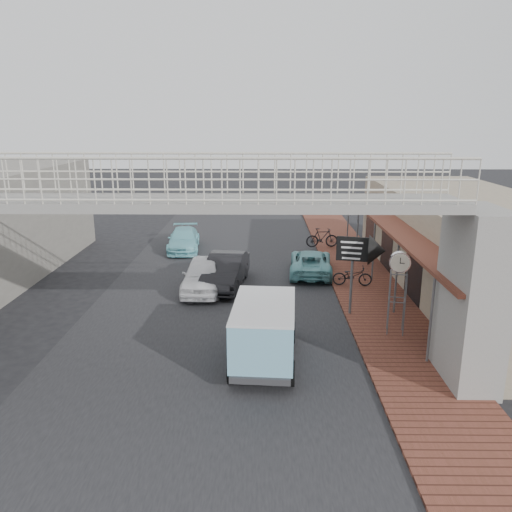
{
  "coord_description": "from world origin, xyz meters",
  "views": [
    {
      "loc": [
        1.85,
        -16.92,
        7.22
      ],
      "look_at": [
        1.59,
        2.9,
        1.8
      ],
      "focal_mm": 35.0,
      "sensor_mm": 36.0,
      "label": 1
    }
  ],
  "objects_px": {
    "angkot_van": "(264,324)",
    "motorcycle_near": "(352,276)",
    "angkot_far": "(184,240)",
    "dark_sedan": "(226,271)",
    "street_clock": "(400,266)",
    "angkot_curb": "(311,262)",
    "motorcycle_far": "(322,238)",
    "white_hatchback": "(203,274)",
    "arrow_sign": "(374,251)"
  },
  "relations": [
    {
      "from": "dark_sedan",
      "to": "angkot_van",
      "type": "relative_size",
      "value": 1.06
    },
    {
      "from": "white_hatchback",
      "to": "angkot_far",
      "type": "distance_m",
      "value": 7.23
    },
    {
      "from": "dark_sedan",
      "to": "angkot_van",
      "type": "bearing_deg",
      "value": -69.87
    },
    {
      "from": "motorcycle_far",
      "to": "street_clock",
      "type": "relative_size",
      "value": 0.64
    },
    {
      "from": "angkot_curb",
      "to": "angkot_far",
      "type": "height_order",
      "value": "angkot_far"
    },
    {
      "from": "angkot_far",
      "to": "angkot_van",
      "type": "bearing_deg",
      "value": -76.67
    },
    {
      "from": "angkot_van",
      "to": "motorcycle_near",
      "type": "height_order",
      "value": "angkot_van"
    },
    {
      "from": "white_hatchback",
      "to": "arrow_sign",
      "type": "distance_m",
      "value": 7.59
    },
    {
      "from": "motorcycle_near",
      "to": "angkot_curb",
      "type": "bearing_deg",
      "value": 44.33
    },
    {
      "from": "dark_sedan",
      "to": "motorcycle_far",
      "type": "relative_size",
      "value": 2.36
    },
    {
      "from": "angkot_curb",
      "to": "motorcycle_far",
      "type": "distance_m",
      "value": 5.01
    },
    {
      "from": "angkot_far",
      "to": "motorcycle_near",
      "type": "height_order",
      "value": "angkot_far"
    },
    {
      "from": "angkot_far",
      "to": "angkot_van",
      "type": "xyz_separation_m",
      "value": [
        4.58,
        -13.73,
        0.65
      ]
    },
    {
      "from": "motorcycle_far",
      "to": "motorcycle_near",
      "type": "bearing_deg",
      "value": 177.88
    },
    {
      "from": "angkot_van",
      "to": "motorcycle_far",
      "type": "height_order",
      "value": "angkot_van"
    },
    {
      "from": "white_hatchback",
      "to": "angkot_curb",
      "type": "xyz_separation_m",
      "value": [
        4.92,
        2.44,
        -0.13
      ]
    },
    {
      "from": "white_hatchback",
      "to": "street_clock",
      "type": "distance_m",
      "value": 8.75
    },
    {
      "from": "white_hatchback",
      "to": "street_clock",
      "type": "relative_size",
      "value": 1.44
    },
    {
      "from": "angkot_far",
      "to": "motorcycle_far",
      "type": "xyz_separation_m",
      "value": [
        7.95,
        0.36,
        0.05
      ]
    },
    {
      "from": "dark_sedan",
      "to": "street_clock",
      "type": "relative_size",
      "value": 1.52
    },
    {
      "from": "angkot_van",
      "to": "street_clock",
      "type": "xyz_separation_m",
      "value": [
        4.53,
        2.08,
        1.24
      ]
    },
    {
      "from": "arrow_sign",
      "to": "angkot_curb",
      "type": "bearing_deg",
      "value": 121.25
    },
    {
      "from": "white_hatchback",
      "to": "arrow_sign",
      "type": "bearing_deg",
      "value": -24.88
    },
    {
      "from": "angkot_far",
      "to": "motorcycle_near",
      "type": "xyz_separation_m",
      "value": [
        8.5,
        -6.57,
        -0.06
      ]
    },
    {
      "from": "dark_sedan",
      "to": "angkot_curb",
      "type": "xyz_separation_m",
      "value": [
        3.98,
        1.93,
        -0.14
      ]
    },
    {
      "from": "motorcycle_near",
      "to": "motorcycle_far",
      "type": "distance_m",
      "value": 6.95
    },
    {
      "from": "dark_sedan",
      "to": "motorcycle_near",
      "type": "xyz_separation_m",
      "value": [
        5.63,
        -0.11,
        -0.17
      ]
    },
    {
      "from": "motorcycle_far",
      "to": "arrow_sign",
      "type": "relative_size",
      "value": 0.6
    },
    {
      "from": "motorcycle_far",
      "to": "arrow_sign",
      "type": "bearing_deg",
      "value": 176.79
    },
    {
      "from": "angkot_curb",
      "to": "motorcycle_far",
      "type": "bearing_deg",
      "value": -97.89
    },
    {
      "from": "street_clock",
      "to": "angkot_curb",
      "type": "bearing_deg",
      "value": 119.87
    },
    {
      "from": "dark_sedan",
      "to": "angkot_far",
      "type": "bearing_deg",
      "value": 120.84
    },
    {
      "from": "motorcycle_near",
      "to": "white_hatchback",
      "type": "bearing_deg",
      "value": 98.83
    },
    {
      "from": "street_clock",
      "to": "angkot_van",
      "type": "bearing_deg",
      "value": -142.99
    },
    {
      "from": "angkot_van",
      "to": "motorcycle_near",
      "type": "relative_size",
      "value": 2.42
    },
    {
      "from": "white_hatchback",
      "to": "angkot_far",
      "type": "xyz_separation_m",
      "value": [
        -1.93,
        6.96,
        -0.1
      ]
    },
    {
      "from": "dark_sedan",
      "to": "angkot_far",
      "type": "distance_m",
      "value": 7.07
    },
    {
      "from": "angkot_curb",
      "to": "street_clock",
      "type": "xyz_separation_m",
      "value": [
        2.25,
        -7.12,
        1.92
      ]
    },
    {
      "from": "angkot_curb",
      "to": "motorcycle_near",
      "type": "relative_size",
      "value": 2.43
    },
    {
      "from": "angkot_van",
      "to": "street_clock",
      "type": "relative_size",
      "value": 1.44
    },
    {
      "from": "motorcycle_far",
      "to": "arrow_sign",
      "type": "xyz_separation_m",
      "value": [
        0.63,
        -10.45,
        1.94
      ]
    },
    {
      "from": "motorcycle_far",
      "to": "street_clock",
      "type": "distance_m",
      "value": 12.2
    },
    {
      "from": "angkot_far",
      "to": "motorcycle_far",
      "type": "height_order",
      "value": "motorcycle_far"
    },
    {
      "from": "motorcycle_near",
      "to": "street_clock",
      "type": "distance_m",
      "value": 5.47
    },
    {
      "from": "white_hatchback",
      "to": "dark_sedan",
      "type": "relative_size",
      "value": 0.94
    },
    {
      "from": "dark_sedan",
      "to": "angkot_curb",
      "type": "relative_size",
      "value": 1.05
    },
    {
      "from": "dark_sedan",
      "to": "angkot_curb",
      "type": "distance_m",
      "value": 4.43
    },
    {
      "from": "angkot_van",
      "to": "motorcycle_far",
      "type": "relative_size",
      "value": 2.24
    },
    {
      "from": "white_hatchback",
      "to": "motorcycle_far",
      "type": "relative_size",
      "value": 2.23
    },
    {
      "from": "angkot_far",
      "to": "arrow_sign",
      "type": "xyz_separation_m",
      "value": [
        8.58,
        -10.1,
        1.99
      ]
    }
  ]
}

